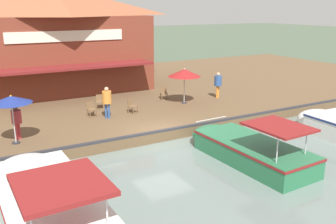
# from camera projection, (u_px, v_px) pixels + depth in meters

# --- Properties ---
(ground_plane) EXTENTS (220.00, 220.00, 0.00)m
(ground_plane) POSITION_uv_depth(u_px,v_px,m) (162.00, 143.00, 19.06)
(ground_plane) COLOR #4C5B47
(quay_deck) EXTENTS (22.00, 56.00, 0.60)m
(quay_deck) POSITION_uv_depth(u_px,v_px,m) (93.00, 95.00, 28.22)
(quay_deck) COLOR brown
(quay_deck) RESTS_ON ground
(quay_edge_fender) EXTENTS (0.20, 50.40, 0.10)m
(quay_edge_fender) POSITION_uv_depth(u_px,v_px,m) (161.00, 131.00, 18.96)
(quay_edge_fender) COLOR #2D2D33
(quay_edge_fender) RESTS_ON quay_deck
(waterfront_restaurant) EXTENTS (9.24, 13.55, 8.00)m
(waterfront_restaurant) POSITION_uv_depth(u_px,v_px,m) (54.00, 38.00, 27.78)
(waterfront_restaurant) COLOR brown
(waterfront_restaurant) RESTS_ON quay_deck
(patio_umbrella_near_quay_edge) EXTENTS (2.13, 2.13, 2.30)m
(patio_umbrella_near_quay_edge) POSITION_uv_depth(u_px,v_px,m) (184.00, 73.00, 24.12)
(patio_umbrella_near_quay_edge) COLOR #B7B7B7
(patio_umbrella_near_quay_edge) RESTS_ON quay_deck
(patio_umbrella_by_entrance) EXTENTS (1.84, 1.84, 2.30)m
(patio_umbrella_by_entrance) POSITION_uv_depth(u_px,v_px,m) (11.00, 100.00, 16.81)
(patio_umbrella_by_entrance) COLOR #B7B7B7
(patio_umbrella_by_entrance) RESTS_ON quay_deck
(cafe_chair_back_row_seat) EXTENTS (0.58, 0.58, 0.85)m
(cafe_chair_back_row_seat) POSITION_uv_depth(u_px,v_px,m) (132.00, 105.00, 22.24)
(cafe_chair_back_row_seat) COLOR brown
(cafe_chair_back_row_seat) RESTS_ON quay_deck
(cafe_chair_under_first_umbrella) EXTENTS (0.56, 0.56, 0.85)m
(cafe_chair_under_first_umbrella) POSITION_uv_depth(u_px,v_px,m) (100.00, 101.00, 23.26)
(cafe_chair_under_first_umbrella) COLOR brown
(cafe_chair_under_first_umbrella) RESTS_ON quay_deck
(cafe_chair_mid_patio) EXTENTS (0.54, 0.54, 0.85)m
(cafe_chair_mid_patio) POSITION_uv_depth(u_px,v_px,m) (164.00, 92.00, 25.56)
(cafe_chair_mid_patio) COLOR brown
(cafe_chair_mid_patio) RESTS_ON quay_deck
(cafe_chair_facing_river) EXTENTS (0.48, 0.48, 0.85)m
(cafe_chair_facing_river) POSITION_uv_depth(u_px,v_px,m) (91.00, 108.00, 21.52)
(cafe_chair_facing_river) COLOR brown
(cafe_chair_facing_river) RESTS_ON quay_deck
(person_mid_patio) EXTENTS (0.51, 0.51, 1.82)m
(person_mid_patio) POSITION_uv_depth(u_px,v_px,m) (107.00, 99.00, 20.97)
(person_mid_patio) COLOR #2D5193
(person_mid_patio) RESTS_ON quay_deck
(person_at_quay_edge) EXTENTS (0.50, 0.50, 1.78)m
(person_at_quay_edge) POSITION_uv_depth(u_px,v_px,m) (218.00, 82.00, 25.77)
(person_at_quay_edge) COLOR orange
(person_at_quay_edge) RESTS_ON quay_deck
(person_near_entrance) EXTENTS (0.47, 0.47, 1.65)m
(person_near_entrance) POSITION_uv_depth(u_px,v_px,m) (16.00, 118.00, 17.66)
(person_near_entrance) COLOR #B23338
(person_near_entrance) RESTS_ON quay_deck
(motorboat_outer_channel) EXTENTS (8.09, 2.84, 2.39)m
(motorboat_outer_channel) POSITION_uv_depth(u_px,v_px,m) (44.00, 202.00, 11.78)
(motorboat_outer_channel) COLOR white
(motorboat_outer_channel) RESTS_ON river_water
(motorboat_far_downstream) EXTENTS (6.67, 2.63, 2.05)m
(motorboat_far_downstream) POSITION_uv_depth(u_px,v_px,m) (244.00, 147.00, 16.92)
(motorboat_far_downstream) COLOR #287047
(motorboat_far_downstream) RESTS_ON river_water
(tree_behind_restaurant) EXTENTS (3.64, 3.47, 6.39)m
(tree_behind_restaurant) POSITION_uv_depth(u_px,v_px,m) (37.00, 26.00, 31.71)
(tree_behind_restaurant) COLOR brown
(tree_behind_restaurant) RESTS_ON quay_deck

